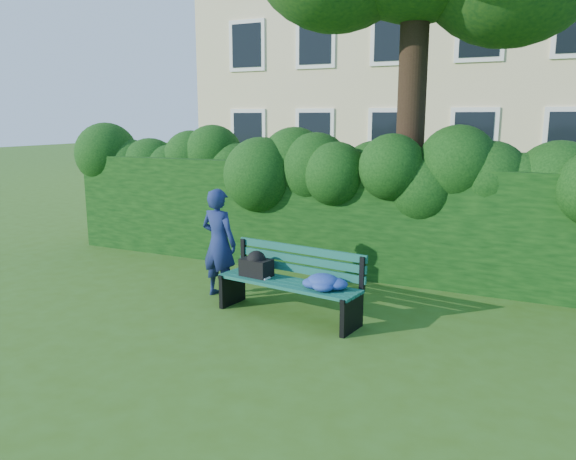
% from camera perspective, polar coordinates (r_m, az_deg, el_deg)
% --- Properties ---
extents(ground, '(80.00, 80.00, 0.00)m').
position_cam_1_polar(ground, '(7.75, -1.95, -7.69)').
color(ground, '#335715').
rests_on(ground, ground).
extents(apartment_building, '(16.00, 8.08, 12.00)m').
position_cam_1_polar(apartment_building, '(21.04, 17.18, 20.40)').
color(apartment_building, beige).
rests_on(apartment_building, ground).
extents(hedge, '(10.00, 1.00, 1.80)m').
position_cam_1_polar(hedge, '(9.47, 4.21, 1.43)').
color(hedge, black).
rests_on(hedge, ground).
extents(park_bench, '(1.99, 0.82, 0.89)m').
position_cam_1_polar(park_bench, '(7.20, 0.48, -5.04)').
color(park_bench, '#105142').
rests_on(park_bench, ground).
extents(man_reading, '(0.61, 0.44, 1.56)m').
position_cam_1_polar(man_reading, '(8.03, -7.03, -1.32)').
color(man_reading, navy).
rests_on(man_reading, ground).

